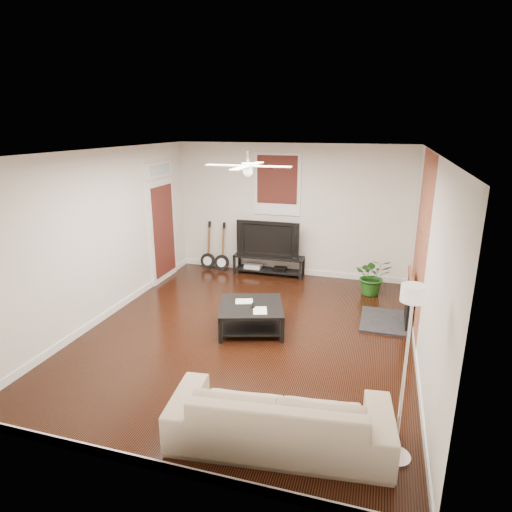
{
  "coord_description": "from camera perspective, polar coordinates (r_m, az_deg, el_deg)",
  "views": [
    {
      "loc": [
        1.89,
        -5.95,
        3.16
      ],
      "look_at": [
        0.0,
        0.4,
        1.15
      ],
      "focal_mm": 30.49,
      "sensor_mm": 36.0,
      "label": 1
    }
  ],
  "objects": [
    {
      "name": "coffee_table",
      "position": [
        7.02,
        -0.64,
        -7.98
      ],
      "size": [
        1.24,
        1.24,
        0.42
      ],
      "primitive_type": "cube",
      "rotation": [
        0.0,
        0.0,
        0.31
      ],
      "color": "black",
      "rests_on": "floor"
    },
    {
      "name": "door_left",
      "position": [
        9.18,
        -12.18,
        4.49
      ],
      "size": [
        0.08,
        1.0,
        2.5
      ],
      "primitive_type": "cube",
      "color": "white",
      "rests_on": "wall_left"
    },
    {
      "name": "tv_stand",
      "position": [
        9.5,
        1.69,
        -1.2
      ],
      "size": [
        1.52,
        0.41,
        0.43
      ],
      "primitive_type": "cube",
      "color": "black",
      "rests_on": "floor"
    },
    {
      "name": "brick_accent",
      "position": [
        7.19,
        20.82,
        1.59
      ],
      "size": [
        0.02,
        2.2,
        2.8
      ],
      "primitive_type": "cube",
      "color": "brown",
      "rests_on": "floor"
    },
    {
      "name": "window_back",
      "position": [
        9.26,
        2.79,
        9.36
      ],
      "size": [
        1.0,
        0.06,
        1.3
      ],
      "primitive_type": "cube",
      "color": "#36130E",
      "rests_on": "wall_back"
    },
    {
      "name": "ceiling_fan",
      "position": [
        6.27,
        -1.07,
        11.74
      ],
      "size": [
        1.24,
        1.24,
        0.32
      ],
      "primitive_type": null,
      "color": "white",
      "rests_on": "ceiling"
    },
    {
      "name": "floor_lamp",
      "position": [
        4.41,
        18.83,
        -14.75
      ],
      "size": [
        0.34,
        0.34,
        1.84
      ],
      "primitive_type": null,
      "rotation": [
        0.0,
        0.0,
        0.12
      ],
      "color": "white",
      "rests_on": "floor"
    },
    {
      "name": "tv",
      "position": [
        9.35,
        1.75,
        2.38
      ],
      "size": [
        1.37,
        0.18,
        0.79
      ],
      "primitive_type": "imported",
      "color": "black",
      "rests_on": "tv_stand"
    },
    {
      "name": "potted_plant",
      "position": [
        8.63,
        15.09,
        -2.54
      ],
      "size": [
        0.75,
        0.67,
        0.75
      ],
      "primitive_type": "imported",
      "rotation": [
        0.0,
        0.0,
        0.14
      ],
      "color": "#1D5317",
      "rests_on": "floor"
    },
    {
      "name": "fireplace",
      "position": [
        7.46,
        17.86,
        -5.19
      ],
      "size": [
        0.8,
        1.1,
        0.92
      ],
      "primitive_type": "cube",
      "color": "black",
      "rests_on": "floor"
    },
    {
      "name": "sofa",
      "position": [
        4.72,
        3.12,
        -20.05
      ],
      "size": [
        2.33,
        1.13,
        0.66
      ],
      "primitive_type": "imported",
      "rotation": [
        0.0,
        0.0,
        3.26
      ],
      "color": "tan",
      "rests_on": "floor"
    },
    {
      "name": "guitar_left",
      "position": [
        9.82,
        -6.4,
        1.34
      ],
      "size": [
        0.35,
        0.25,
        1.09
      ],
      "primitive_type": null,
      "rotation": [
        0.0,
        0.0,
        0.04
      ],
      "color": "black",
      "rests_on": "floor"
    },
    {
      "name": "guitar_right",
      "position": [
        9.67,
        -4.55,
        1.14
      ],
      "size": [
        0.37,
        0.29,
        1.09
      ],
      "primitive_type": null,
      "rotation": [
        0.0,
        0.0,
        0.15
      ],
      "color": "black",
      "rests_on": "floor"
    },
    {
      "name": "room",
      "position": [
        6.49,
        -1.01,
        1.13
      ],
      "size": [
        5.01,
        6.01,
        2.81
      ],
      "color": "black",
      "rests_on": "ground"
    }
  ]
}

